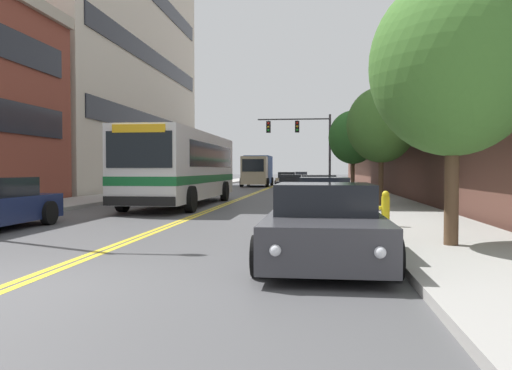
# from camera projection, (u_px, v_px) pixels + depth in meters

# --- Properties ---
(ground_plane) EXTENTS (240.00, 240.00, 0.00)m
(ground_plane) POSITION_uv_depth(u_px,v_px,m) (269.00, 188.00, 43.46)
(ground_plane) COLOR #4C4C4F
(sidewalk_left) EXTENTS (3.20, 106.00, 0.15)m
(sidewalk_left) POSITION_uv_depth(u_px,v_px,m) (189.00, 187.00, 44.32)
(sidewalk_left) COLOR #9E9B96
(sidewalk_left) RESTS_ON ground_plane
(sidewalk_right) EXTENTS (3.20, 106.00, 0.15)m
(sidewalk_right) POSITION_uv_depth(u_px,v_px,m) (351.00, 187.00, 42.60)
(sidewalk_right) COLOR #9E9B96
(sidewalk_right) RESTS_ON ground_plane
(centre_line) EXTENTS (0.34, 106.00, 0.01)m
(centre_line) POSITION_uv_depth(u_px,v_px,m) (269.00, 188.00, 43.46)
(centre_line) COLOR yellow
(centre_line) RESTS_ON ground_plane
(storefront_row_right) EXTENTS (9.10, 68.00, 8.20)m
(storefront_row_right) POSITION_uv_depth(u_px,v_px,m) (422.00, 140.00, 41.77)
(storefront_row_right) COLOR brown
(storefront_row_right) RESTS_ON ground_plane
(city_bus) EXTENTS (2.94, 11.33, 3.20)m
(city_bus) POSITION_uv_depth(u_px,v_px,m) (184.00, 165.00, 22.60)
(city_bus) COLOR silver
(city_bus) RESTS_ON ground_plane
(car_dark_grey_parked_right_foreground) EXTENTS (2.20, 4.59, 1.36)m
(car_dark_grey_parked_right_foreground) POSITION_uv_depth(u_px,v_px,m) (324.00, 225.00, 8.75)
(car_dark_grey_parked_right_foreground) COLOR #38383D
(car_dark_grey_parked_right_foreground) RESTS_ON ground_plane
(car_champagne_parked_right_mid) EXTENTS (2.05, 4.84, 1.35)m
(car_champagne_parked_right_mid) POSITION_uv_depth(u_px,v_px,m) (319.00, 190.00, 23.22)
(car_champagne_parked_right_mid) COLOR beige
(car_champagne_parked_right_mid) RESTS_ON ground_plane
(car_slate_blue_parked_right_far) EXTENTS (2.07, 4.66, 1.35)m
(car_slate_blue_parked_right_far) POSITION_uv_depth(u_px,v_px,m) (324.00, 200.00, 16.20)
(car_slate_blue_parked_right_far) COLOR #475675
(car_slate_blue_parked_right_far) RESTS_ON ground_plane
(car_charcoal_moving_lead) EXTENTS (2.12, 4.71, 1.23)m
(car_charcoal_moving_lead) POSITION_uv_depth(u_px,v_px,m) (291.00, 183.00, 36.91)
(car_charcoal_moving_lead) COLOR #232328
(car_charcoal_moving_lead) RESTS_ON ground_plane
(car_white_moving_second) EXTENTS (2.09, 4.56, 1.32)m
(car_white_moving_second) POSITION_uv_depth(u_px,v_px,m) (301.00, 177.00, 65.21)
(car_white_moving_second) COLOR white
(car_white_moving_second) RESTS_ON ground_plane
(car_beige_moving_third) EXTENTS (2.03, 4.44, 1.38)m
(car_beige_moving_third) POSITION_uv_depth(u_px,v_px,m) (287.00, 180.00, 45.98)
(car_beige_moving_third) COLOR #BCAD89
(car_beige_moving_third) RESTS_ON ground_plane
(box_truck) EXTENTS (2.64, 6.65, 2.94)m
(box_truck) POSITION_uv_depth(u_px,v_px,m) (257.00, 170.00, 47.96)
(box_truck) COLOR #BCAD89
(box_truck) RESTS_ON ground_plane
(traffic_signal_mast) EXTENTS (5.84, 0.38, 5.98)m
(traffic_signal_mast) POSITION_uv_depth(u_px,v_px,m) (304.00, 136.00, 39.65)
(traffic_signal_mast) COLOR #47474C
(traffic_signal_mast) RESTS_ON ground_plane
(street_tree_right_near) EXTENTS (3.17, 3.17, 5.21)m
(street_tree_right_near) POSITION_uv_depth(u_px,v_px,m) (453.00, 66.00, 9.54)
(street_tree_right_near) COLOR brown
(street_tree_right_near) RESTS_ON sidewalk_right
(street_tree_right_mid) EXTENTS (2.84, 2.84, 4.87)m
(street_tree_right_mid) POSITION_uv_depth(u_px,v_px,m) (381.00, 125.00, 20.57)
(street_tree_right_mid) COLOR brown
(street_tree_right_mid) RESTS_ON sidewalk_right
(street_tree_right_far) EXTENTS (3.11, 3.11, 5.24)m
(street_tree_right_far) POSITION_uv_depth(u_px,v_px,m) (353.00, 137.00, 31.96)
(street_tree_right_far) COLOR brown
(street_tree_right_far) RESTS_ON sidewalk_right
(fire_hydrant) EXTENTS (0.29, 0.21, 0.91)m
(fire_hydrant) POSITION_uv_depth(u_px,v_px,m) (385.00, 208.00, 12.85)
(fire_hydrant) COLOR yellow
(fire_hydrant) RESTS_ON sidewalk_right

